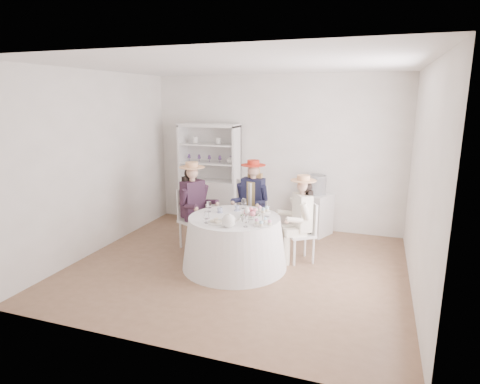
% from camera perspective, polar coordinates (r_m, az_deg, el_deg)
% --- Properties ---
extents(ground, '(4.50, 4.50, 0.00)m').
position_cam_1_polar(ground, '(5.71, -0.33, -10.53)').
color(ground, brown).
rests_on(ground, ground).
extents(ceiling, '(4.50, 4.50, 0.00)m').
position_cam_1_polar(ceiling, '(5.24, -0.38, 17.60)').
color(ceiling, white).
rests_on(ceiling, wall_back).
extents(wall_back, '(4.50, 0.00, 4.50)m').
position_cam_1_polar(wall_back, '(7.20, 4.98, 5.61)').
color(wall_back, silver).
rests_on(wall_back, ground).
extents(wall_front, '(4.50, 0.00, 4.50)m').
position_cam_1_polar(wall_front, '(3.54, -11.23, -2.64)').
color(wall_front, silver).
rests_on(wall_front, ground).
extents(wall_left, '(0.00, 4.50, 4.50)m').
position_cam_1_polar(wall_left, '(6.41, -19.72, 3.93)').
color(wall_left, silver).
rests_on(wall_left, ground).
extents(wall_right, '(0.00, 4.50, 4.50)m').
position_cam_1_polar(wall_right, '(5.04, 24.53, 1.15)').
color(wall_right, silver).
rests_on(wall_right, ground).
extents(tea_table, '(1.45, 1.45, 0.72)m').
position_cam_1_polar(tea_table, '(5.59, -0.79, -7.13)').
color(tea_table, white).
rests_on(tea_table, ground).
extents(hutch, '(1.21, 0.71, 1.85)m').
position_cam_1_polar(hutch, '(7.48, -4.24, 0.51)').
color(hutch, silver).
rests_on(hutch, ground).
extents(side_table, '(0.61, 0.61, 0.71)m').
position_cam_1_polar(side_table, '(7.02, 10.64, -3.09)').
color(side_table, silver).
rests_on(side_table, ground).
extents(hatbox, '(0.33, 0.33, 0.32)m').
position_cam_1_polar(hatbox, '(6.89, 10.82, 1.04)').
color(hatbox, black).
rests_on(hatbox, side_table).
extents(guest_left, '(0.57, 0.52, 1.36)m').
position_cam_1_polar(guest_left, '(6.18, -6.59, -1.22)').
color(guest_left, silver).
rests_on(guest_left, ground).
extents(guest_mid, '(0.50, 0.52, 1.36)m').
position_cam_1_polar(guest_mid, '(6.34, 1.81, -0.75)').
color(guest_mid, silver).
rests_on(guest_mid, ground).
extents(guest_right, '(0.54, 0.51, 1.26)m').
position_cam_1_polar(guest_right, '(5.71, 8.65, -3.07)').
color(guest_right, silver).
rests_on(guest_right, ground).
extents(spare_chair, '(0.59, 0.59, 1.02)m').
position_cam_1_polar(spare_chair, '(6.52, 1.39, -2.38)').
color(spare_chair, silver).
rests_on(spare_chair, ground).
extents(teacup_a, '(0.09, 0.09, 0.06)m').
position_cam_1_polar(teacup_a, '(5.67, -2.86, -2.65)').
color(teacup_a, white).
rests_on(teacup_a, tea_table).
extents(teacup_b, '(0.09, 0.09, 0.07)m').
position_cam_1_polar(teacup_b, '(5.76, -0.40, -2.36)').
color(teacup_b, white).
rests_on(teacup_b, tea_table).
extents(teacup_c, '(0.12, 0.12, 0.08)m').
position_cam_1_polar(teacup_c, '(5.58, 1.71, -2.84)').
color(teacup_c, white).
rests_on(teacup_c, tea_table).
extents(flower_bowl, '(0.30, 0.30, 0.06)m').
position_cam_1_polar(flower_bowl, '(5.38, 1.44, -3.54)').
color(flower_bowl, white).
rests_on(flower_bowl, tea_table).
extents(flower_arrangement, '(0.19, 0.19, 0.07)m').
position_cam_1_polar(flower_arrangement, '(5.39, 1.47, -2.81)').
color(flower_arrangement, pink).
rests_on(flower_arrangement, tea_table).
extents(table_teapot, '(0.25, 0.18, 0.19)m').
position_cam_1_polar(table_teapot, '(5.03, -1.56, -4.13)').
color(table_teapot, white).
rests_on(table_teapot, tea_table).
extents(sandwich_plate, '(0.24, 0.24, 0.05)m').
position_cam_1_polar(sandwich_plate, '(5.22, -3.36, -4.26)').
color(sandwich_plate, white).
rests_on(sandwich_plate, tea_table).
extents(cupcake_stand, '(0.26, 0.26, 0.24)m').
position_cam_1_polar(cupcake_stand, '(5.11, 3.31, -3.77)').
color(cupcake_stand, white).
rests_on(cupcake_stand, tea_table).
extents(stemware_set, '(0.93, 0.90, 0.15)m').
position_cam_1_polar(stemware_set, '(5.45, -0.81, -2.82)').
color(stemware_set, white).
rests_on(stemware_set, tea_table).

